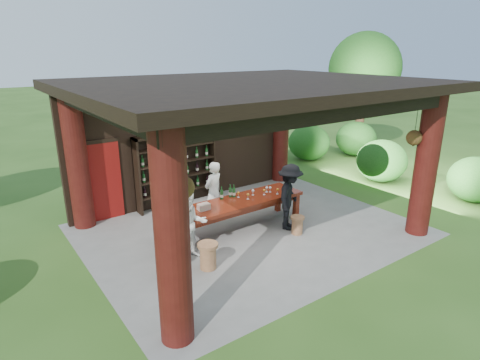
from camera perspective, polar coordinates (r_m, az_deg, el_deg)
ground at (r=9.72m, az=1.38°, el=-7.06°), size 90.00×90.00×0.00m
pavilion at (r=9.35m, az=-0.16°, el=5.75°), size 7.50×6.00×3.60m
wine_shelf at (r=11.00m, az=-8.98°, el=1.46°), size 2.30×0.35×2.03m
tasting_table at (r=9.43m, az=-0.55°, el=-3.67°), size 3.47×0.92×0.75m
stool_near_left at (r=8.02m, az=-4.57°, el=-10.62°), size 0.41×0.41×0.54m
stool_near_right at (r=9.51m, az=8.15°, el=-6.31°), size 0.33×0.33×0.43m
stool_far_left at (r=7.98m, az=-10.31°, el=-11.24°), size 0.38×0.38×0.50m
host at (r=9.91m, az=-3.79°, el=-1.73°), size 0.65×0.52×1.54m
guest_woman at (r=8.25m, az=-7.08°, el=-6.41°), size 0.81×0.70×1.46m
guest_man at (r=9.56m, az=7.09°, el=-2.42°), size 1.19×1.09×1.60m
table_bottles at (r=9.56m, az=-1.63°, el=-1.63°), size 0.40×0.15×0.31m
table_glasses at (r=9.65m, az=1.71°, el=-1.94°), size 2.25×0.45×0.15m
napkin_basket at (r=8.90m, az=-5.18°, el=-3.82°), size 0.26×0.18×0.14m
shrubs at (r=11.20m, az=6.71°, el=-0.63°), size 17.43×8.87×1.36m
trees at (r=12.28m, az=10.98°, el=14.25°), size 22.28×10.82×4.80m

